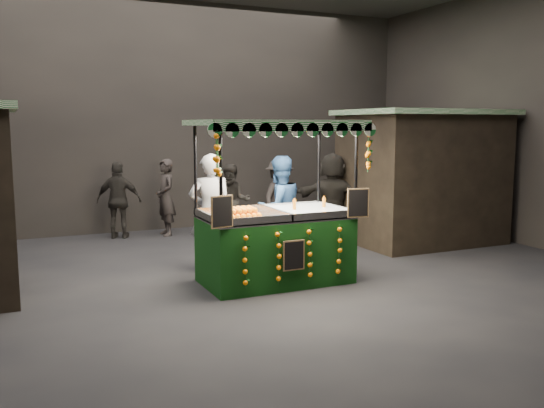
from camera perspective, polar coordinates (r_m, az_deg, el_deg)
name	(u,v)px	position (r m, az deg, el deg)	size (l,w,h in m)	color
ground	(244,284)	(8.61, -2.78, -7.83)	(12.00, 12.00, 0.00)	black
market_hall	(242,47)	(8.37, -2.94, 15.09)	(12.10, 10.10, 5.05)	black
neighbour_stall_right	(422,176)	(11.90, 14.43, 2.66)	(3.00, 2.20, 2.60)	black
juice_stall	(277,233)	(8.53, 0.48, -2.89)	(2.46, 1.44, 2.38)	black
vendor_grey	(211,212)	(9.28, -6.02, -0.83)	(0.76, 0.58, 1.87)	gray
vendor_blue	(279,209)	(9.80, 0.70, -0.53)	(0.95, 0.78, 1.80)	navy
shopper_1	(232,201)	(11.91, -3.90, 0.25)	(0.90, 0.81, 1.52)	black
shopper_2	(119,200)	(12.31, -14.74, 0.37)	(1.00, 0.74, 1.57)	black
shopper_3	(280,198)	(12.02, 0.75, 0.59)	(1.21, 1.11, 1.63)	#2A2422
shopper_5	(333,198)	(11.57, 5.94, 0.62)	(1.61, 1.43, 1.77)	black
shopper_6	(166,197)	(12.42, -10.35, 0.64)	(0.44, 0.62, 1.61)	#2C2524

